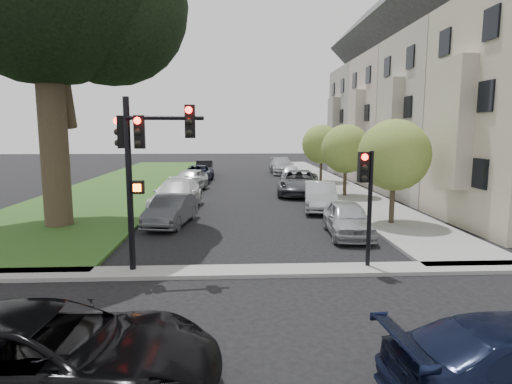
{
  "coord_description": "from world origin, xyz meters",
  "views": [
    {
      "loc": [
        -0.76,
        -10.19,
        4.18
      ],
      "look_at": [
        0.0,
        5.0,
        2.0
      ],
      "focal_mm": 30.0,
      "sensor_mm": 36.0,
      "label": 1
    }
  ],
  "objects_px": {
    "car_cross_near": "(42,358)",
    "car_parked_1": "(320,196)",
    "car_parked_8": "(197,174)",
    "small_tree_a": "(394,155)",
    "car_parked_4": "(282,166)",
    "car_parked_0": "(348,219)",
    "car_parked_5": "(171,210)",
    "car_parked_9": "(204,168)",
    "small_tree_b": "(346,149)",
    "small_tree_c": "(321,144)",
    "car_parked_3": "(291,173)",
    "traffic_signal_secondary": "(366,188)",
    "car_parked_6": "(177,195)",
    "traffic_signal_main": "(143,153)",
    "car_parked_2": "(299,182)",
    "car_parked_7": "(189,180)"
  },
  "relations": [
    {
      "from": "car_cross_near",
      "to": "car_parked_1",
      "type": "height_order",
      "value": "car_cross_near"
    },
    {
      "from": "car_parked_1",
      "to": "car_parked_8",
      "type": "height_order",
      "value": "car_parked_1"
    },
    {
      "from": "small_tree_a",
      "to": "car_parked_4",
      "type": "bearing_deg",
      "value": 95.75
    },
    {
      "from": "car_parked_0",
      "to": "car_parked_5",
      "type": "bearing_deg",
      "value": 166.64
    },
    {
      "from": "car_parked_9",
      "to": "car_parked_4",
      "type": "bearing_deg",
      "value": 7.97
    },
    {
      "from": "small_tree_b",
      "to": "car_parked_9",
      "type": "bearing_deg",
      "value": 125.25
    },
    {
      "from": "small_tree_c",
      "to": "car_parked_3",
      "type": "bearing_deg",
      "value": 148.64
    },
    {
      "from": "traffic_signal_secondary",
      "to": "car_cross_near",
      "type": "height_order",
      "value": "traffic_signal_secondary"
    },
    {
      "from": "small_tree_a",
      "to": "car_parked_0",
      "type": "xyz_separation_m",
      "value": [
        -2.45,
        -1.78,
        -2.43
      ]
    },
    {
      "from": "car_cross_near",
      "to": "car_parked_8",
      "type": "relative_size",
      "value": 1.1
    },
    {
      "from": "car_parked_8",
      "to": "car_parked_9",
      "type": "height_order",
      "value": "car_parked_9"
    },
    {
      "from": "car_parked_3",
      "to": "car_cross_near",
      "type": "bearing_deg",
      "value": -96.18
    },
    {
      "from": "car_parked_3",
      "to": "car_parked_6",
      "type": "height_order",
      "value": "car_parked_6"
    },
    {
      "from": "small_tree_b",
      "to": "car_parked_4",
      "type": "height_order",
      "value": "small_tree_b"
    },
    {
      "from": "small_tree_b",
      "to": "traffic_signal_main",
      "type": "bearing_deg",
      "value": -124.23
    },
    {
      "from": "traffic_signal_main",
      "to": "traffic_signal_secondary",
      "type": "bearing_deg",
      "value": -0.35
    },
    {
      "from": "car_cross_near",
      "to": "traffic_signal_secondary",
      "type": "bearing_deg",
      "value": -47.38
    },
    {
      "from": "car_parked_0",
      "to": "car_parked_2",
      "type": "height_order",
      "value": "car_parked_2"
    },
    {
      "from": "traffic_signal_secondary",
      "to": "car_parked_6",
      "type": "relative_size",
      "value": 0.66
    },
    {
      "from": "small_tree_b",
      "to": "car_parked_1",
      "type": "bearing_deg",
      "value": -119.62
    },
    {
      "from": "car_parked_9",
      "to": "car_parked_7",
      "type": "bearing_deg",
      "value": -91.98
    },
    {
      "from": "car_parked_4",
      "to": "car_parked_8",
      "type": "height_order",
      "value": "car_parked_4"
    },
    {
      "from": "car_parked_2",
      "to": "car_parked_7",
      "type": "height_order",
      "value": "car_parked_2"
    },
    {
      "from": "traffic_signal_secondary",
      "to": "car_parked_8",
      "type": "xyz_separation_m",
      "value": [
        -7.0,
        22.84,
        -1.82
      ]
    },
    {
      "from": "traffic_signal_secondary",
      "to": "car_parked_4",
      "type": "relative_size",
      "value": 0.67
    },
    {
      "from": "car_cross_near",
      "to": "car_parked_6",
      "type": "bearing_deg",
      "value": 1.17
    },
    {
      "from": "car_parked_5",
      "to": "car_parked_8",
      "type": "xyz_separation_m",
      "value": [
        -0.26,
        16.36,
        0.01
      ]
    },
    {
      "from": "small_tree_a",
      "to": "car_parked_3",
      "type": "distance_m",
      "value": 17.48
    },
    {
      "from": "car_parked_6",
      "to": "car_parked_8",
      "type": "relative_size",
      "value": 1.11
    },
    {
      "from": "traffic_signal_main",
      "to": "car_parked_5",
      "type": "distance_m",
      "value": 7.06
    },
    {
      "from": "car_cross_near",
      "to": "car_parked_4",
      "type": "distance_m",
      "value": 36.12
    },
    {
      "from": "small_tree_a",
      "to": "car_parked_2",
      "type": "relative_size",
      "value": 0.82
    },
    {
      "from": "small_tree_b",
      "to": "car_cross_near",
      "type": "bearing_deg",
      "value": -116.0
    },
    {
      "from": "car_parked_4",
      "to": "car_parked_6",
      "type": "bearing_deg",
      "value": -112.63
    },
    {
      "from": "car_parked_4",
      "to": "car_parked_7",
      "type": "bearing_deg",
      "value": -123.47
    },
    {
      "from": "car_parked_7",
      "to": "car_parked_8",
      "type": "distance_m",
      "value": 5.61
    },
    {
      "from": "small_tree_a",
      "to": "car_parked_8",
      "type": "bearing_deg",
      "value": 120.8
    },
    {
      "from": "traffic_signal_main",
      "to": "car_parked_3",
      "type": "bearing_deg",
      "value": 72.38
    },
    {
      "from": "small_tree_a",
      "to": "car_parked_3",
      "type": "bearing_deg",
      "value": 97.51
    },
    {
      "from": "traffic_signal_secondary",
      "to": "car_parked_5",
      "type": "xyz_separation_m",
      "value": [
        -6.74,
        6.49,
        -1.83
      ]
    },
    {
      "from": "car_parked_6",
      "to": "car_parked_1",
      "type": "bearing_deg",
      "value": 0.82
    },
    {
      "from": "car_parked_3",
      "to": "car_parked_5",
      "type": "distance_m",
      "value": 18.27
    },
    {
      "from": "traffic_signal_main",
      "to": "car_parked_0",
      "type": "distance_m",
      "value": 8.75
    },
    {
      "from": "small_tree_a",
      "to": "small_tree_b",
      "type": "height_order",
      "value": "small_tree_a"
    },
    {
      "from": "small_tree_c",
      "to": "car_parked_7",
      "type": "height_order",
      "value": "small_tree_c"
    },
    {
      "from": "traffic_signal_main",
      "to": "car_parked_8",
      "type": "bearing_deg",
      "value": 91.16
    },
    {
      "from": "car_parked_6",
      "to": "car_parked_7",
      "type": "bearing_deg",
      "value": 94.13
    },
    {
      "from": "small_tree_a",
      "to": "car_parked_5",
      "type": "bearing_deg",
      "value": 177.01
    },
    {
      "from": "small_tree_b",
      "to": "car_parked_8",
      "type": "height_order",
      "value": "small_tree_b"
    },
    {
      "from": "car_cross_near",
      "to": "car_parked_1",
      "type": "xyz_separation_m",
      "value": [
        7.47,
        16.03,
        -0.01
      ]
    }
  ]
}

